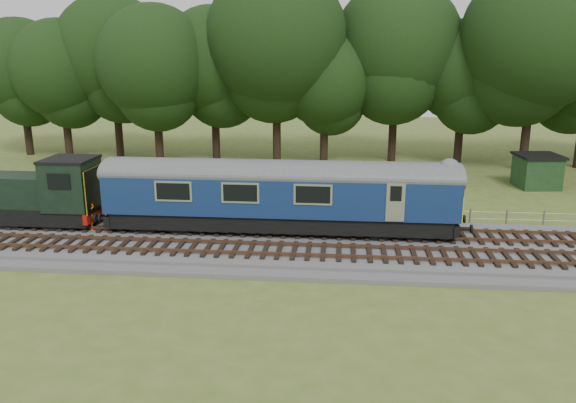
# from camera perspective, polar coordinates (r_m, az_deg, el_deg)

# --- Properties ---
(ground) EXTENTS (120.00, 120.00, 0.00)m
(ground) POSITION_cam_1_polar(r_m,az_deg,el_deg) (28.23, 3.77, -4.76)
(ground) COLOR #4F6224
(ground) RESTS_ON ground
(ballast) EXTENTS (70.00, 7.00, 0.35)m
(ballast) POSITION_cam_1_polar(r_m,az_deg,el_deg) (28.17, 3.78, -4.42)
(ballast) COLOR #4C4C4F
(ballast) RESTS_ON ground
(track_north) EXTENTS (67.20, 2.40, 0.21)m
(track_north) POSITION_cam_1_polar(r_m,az_deg,el_deg) (29.42, 3.87, -3.08)
(track_north) COLOR black
(track_north) RESTS_ON ballast
(track_south) EXTENTS (67.20, 2.40, 0.21)m
(track_south) POSITION_cam_1_polar(r_m,az_deg,el_deg) (26.58, 3.68, -5.07)
(track_south) COLOR black
(track_south) RESTS_ON ballast
(fence) EXTENTS (64.00, 0.12, 1.00)m
(fence) POSITION_cam_1_polar(r_m,az_deg,el_deg) (32.50, 4.02, -2.09)
(fence) COLOR #6B6054
(fence) RESTS_ON ground
(tree_line) EXTENTS (70.00, 8.00, 18.00)m
(tree_line) POSITION_cam_1_polar(r_m,az_deg,el_deg) (49.49, 4.58, 3.84)
(tree_line) COLOR black
(tree_line) RESTS_ON ground
(dmu_railcar) EXTENTS (18.05, 2.86, 3.88)m
(dmu_railcar) POSITION_cam_1_polar(r_m,az_deg,el_deg) (28.97, -0.85, 1.18)
(dmu_railcar) COLOR black
(dmu_railcar) RESTS_ON ground
(shunter_loco) EXTENTS (8.92, 2.60, 3.38)m
(shunter_loco) POSITION_cam_1_polar(r_m,az_deg,el_deg) (33.60, -25.17, 0.56)
(shunter_loco) COLOR black
(shunter_loco) RESTS_ON ground
(worker) EXTENTS (0.77, 0.56, 1.96)m
(worker) POSITION_cam_1_polar(r_m,az_deg,el_deg) (31.36, -19.68, -1.05)
(worker) COLOR orange
(worker) RESTS_ON ballast
(shed) EXTENTS (3.25, 3.25, 2.41)m
(shed) POSITION_cam_1_polar(r_m,az_deg,el_deg) (44.27, 23.97, 2.88)
(shed) COLOR #173318
(shed) RESTS_ON ground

